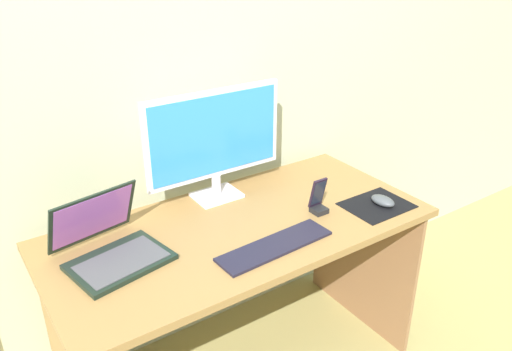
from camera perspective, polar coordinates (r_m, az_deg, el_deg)
name	(u,v)px	position (r m, az deg, el deg)	size (l,w,h in m)	color
wall_back	(181,59)	(1.99, -8.30, 12.65)	(6.00, 0.04, 2.50)	#BBBE9D
desk	(241,260)	(1.94, -1.73, -9.35)	(1.39, 0.66, 0.72)	olive
monitor	(215,140)	(1.96, -4.60, 3.99)	(0.57, 0.14, 0.44)	white
laptop	(111,246)	(1.73, -15.85, -7.58)	(0.35, 0.35, 0.21)	black
keyboard_external	(275,246)	(1.74, 2.12, -7.83)	(0.42, 0.12, 0.01)	black
mousepad	(377,205)	(2.04, 13.28, -3.23)	(0.25, 0.20, 0.00)	black
mouse	(383,201)	(2.04, 13.92, -2.74)	(0.06, 0.10, 0.04)	#45484E
phone_in_dock	(318,201)	(1.94, 6.95, -2.78)	(0.06, 0.06, 0.14)	black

